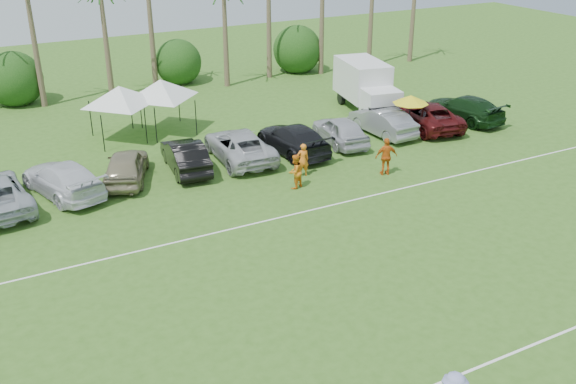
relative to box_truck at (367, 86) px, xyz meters
name	(u,v)px	position (x,y,z in m)	size (l,w,h in m)	color
field_lines	(302,296)	(-14.79, -17.69, -1.74)	(80.00, 12.10, 0.01)	white
bush_tree_1	(14,78)	(-20.79, 13.31, 0.05)	(4.00, 4.00, 4.00)	brown
bush_tree_2	(177,59)	(-8.79, 13.31, 0.05)	(4.00, 4.00, 4.00)	brown
bush_tree_3	(290,47)	(1.21, 13.31, 0.05)	(4.00, 4.00, 4.00)	brown
sideline_player_a	(303,160)	(-9.30, -7.89, -0.86)	(0.64, 0.42, 1.77)	orange
sideline_player_b	(295,172)	(-10.41, -9.08, -0.87)	(0.85, 0.67, 1.76)	orange
sideline_player_c	(386,157)	(-5.38, -9.79, -0.74)	(1.18, 0.49, 2.01)	#D36017
box_truck	(367,86)	(0.00, 0.00, 0.00)	(3.50, 6.67, 3.27)	silver
canopy_tent_left	(119,86)	(-16.09, 2.03, 1.54)	(4.74, 4.74, 3.84)	black
canopy_tent_right	(160,79)	(-13.52, 2.24, 1.57)	(4.78, 4.78, 3.87)	black
market_umbrella	(411,99)	(-0.34, -5.17, 0.45)	(2.20, 2.20, 2.45)	black
parked_car_3	(63,179)	(-20.75, -4.47, -0.93)	(2.29, 5.64, 1.64)	silver
parked_car_4	(126,166)	(-17.59, -4.26, -0.93)	(1.93, 4.81, 1.64)	gray
parked_car_5	(185,156)	(-14.44, -4.32, -0.93)	(1.73, 4.97, 1.64)	black
parked_car_6	(239,146)	(-11.28, -4.26, -0.93)	(2.72, 5.89, 1.64)	#B4B5B9
parked_car_7	(293,139)	(-8.13, -4.65, -0.93)	(2.29, 5.64, 1.64)	black
parked_car_8	(340,130)	(-4.98, -4.65, -0.93)	(1.93, 4.81, 1.64)	#B6B6BE
parked_car_9	(382,121)	(-1.82, -4.47, -0.93)	(1.73, 4.97, 1.64)	gray
parked_car_10	(426,115)	(1.33, -4.72, -0.93)	(2.72, 5.89, 1.64)	#521113
parked_car_11	(464,108)	(4.49, -4.73, -0.93)	(2.29, 5.64, 1.64)	black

